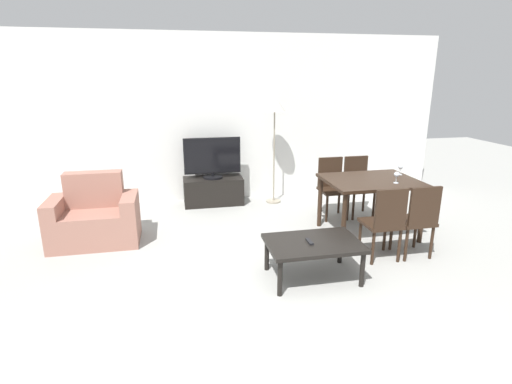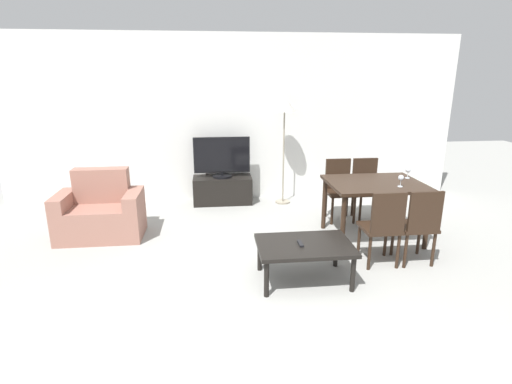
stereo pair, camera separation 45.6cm
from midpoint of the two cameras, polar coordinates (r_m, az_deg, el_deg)
ground_plane at (r=3.54m, az=0.11°, el=-19.13°), size 18.00×18.00×0.00m
wall_back at (r=6.70m, az=-6.77°, el=10.27°), size 7.58×0.06×2.70m
armchair at (r=5.51m, az=-24.28°, el=-3.54°), size 1.06×0.64×0.88m
tv_stand at (r=6.61m, az=-8.09°, el=0.13°), size 0.96×0.45×0.44m
tv at (r=6.48m, az=-8.28°, el=4.79°), size 0.91×0.32×0.66m
coffee_table at (r=4.16m, az=5.07°, el=-7.71°), size 0.96×0.66×0.41m
dining_table at (r=5.33m, az=13.70°, el=0.79°), size 1.17×0.92×0.76m
dining_chair_near at (r=4.64m, az=15.27°, el=-3.96°), size 0.40×0.40×0.88m
dining_chair_far at (r=6.13m, az=12.29°, el=1.23°), size 0.40×0.40×0.88m
dining_chair_near_right at (r=4.84m, az=19.62°, el=-3.52°), size 0.40×0.40×0.88m
dining_chair_far_left at (r=5.98m, az=8.69°, el=1.03°), size 0.40×0.40×0.88m
floor_lamp at (r=6.40m, az=0.60°, el=11.58°), size 0.34×0.34×1.73m
remote_primary at (r=4.11m, az=4.50°, el=-7.12°), size 0.04×0.15×0.02m
wine_glass_left at (r=5.17m, az=17.11°, el=2.28°), size 0.07×0.07×0.15m
wine_glass_center at (r=5.63m, az=17.80°, el=3.33°), size 0.07×0.07×0.15m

